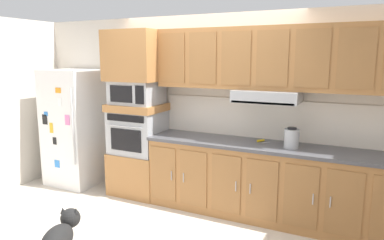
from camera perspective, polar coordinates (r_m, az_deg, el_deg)
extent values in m
plane|color=beige|center=(4.32, -3.55, -16.72)|extent=(9.60, 9.60, 0.00)
cube|color=beige|center=(4.90, 2.71, 1.90)|extent=(6.20, 0.12, 2.50)
cube|color=beige|center=(5.83, -28.39, 2.00)|extent=(0.12, 7.10, 2.50)
cube|color=white|center=(5.76, -18.27, -1.09)|extent=(0.76, 0.70, 1.76)
cylinder|color=silver|center=(5.26, -18.56, -1.04)|extent=(0.02, 0.02, 1.10)
cube|color=orange|center=(5.38, -20.65, 4.46)|extent=(0.10, 0.01, 0.07)
cube|color=pink|center=(5.33, -19.33, -0.01)|extent=(0.09, 0.01, 0.14)
cube|color=black|center=(5.59, -21.14, -3.14)|extent=(0.07, 0.01, 0.11)
cube|color=gold|center=(5.59, -21.61, -1.19)|extent=(0.06, 0.01, 0.15)
cube|color=#337FDB|center=(5.67, -20.79, -6.57)|extent=(0.09, 0.01, 0.11)
cube|color=black|center=(5.66, -22.51, 0.08)|extent=(0.09, 0.01, 0.14)
cube|color=white|center=(5.39, -20.42, 2.70)|extent=(0.07, 0.01, 0.11)
cube|color=#337FDB|center=(5.63, -22.36, 0.92)|extent=(0.07, 0.01, 0.06)
cube|color=#A8703D|center=(5.26, -8.43, -8.28)|extent=(0.74, 0.62, 0.60)
cube|color=#A8AAAF|center=(5.10, -8.61, -1.87)|extent=(0.70, 0.58, 0.60)
cube|color=black|center=(4.88, -10.57, -3.20)|extent=(0.49, 0.01, 0.30)
cube|color=black|center=(4.82, -10.68, 0.27)|extent=(0.59, 0.01, 0.09)
cylinder|color=#A8AAAF|center=(4.82, -10.81, -1.01)|extent=(0.56, 0.02, 0.02)
cube|color=#A8703D|center=(5.04, -8.71, 2.02)|extent=(0.74, 0.62, 0.10)
cube|color=#A8AAAF|center=(5.02, -8.78, 4.39)|extent=(0.64, 0.53, 0.32)
cube|color=black|center=(4.84, -11.32, 4.11)|extent=(0.35, 0.01, 0.22)
cube|color=black|center=(4.67, -8.41, 3.98)|extent=(0.13, 0.01, 0.24)
cube|color=#A8703D|center=(4.99, -8.94, 10.11)|extent=(0.74, 0.62, 0.68)
cube|color=#A8703D|center=(4.47, 12.11, -9.86)|extent=(3.02, 0.60, 0.88)
cube|color=#9A6738|center=(4.66, -4.63, -8.59)|extent=(0.36, 0.01, 0.70)
cylinder|color=#BCBCC1|center=(4.59, -3.32, -8.88)|extent=(0.01, 0.01, 0.12)
cube|color=#9A6738|center=(4.47, 0.20, -9.40)|extent=(0.36, 0.01, 0.70)
cylinder|color=#BCBCC1|center=(4.51, -1.39, -9.21)|extent=(0.01, 0.01, 0.12)
cube|color=#9A6738|center=(4.31, 5.44, -10.20)|extent=(0.36, 0.01, 0.70)
cylinder|color=#BCBCC1|center=(4.26, 7.03, -10.50)|extent=(0.01, 0.01, 0.12)
cube|color=#9A6738|center=(4.19, 11.07, -10.97)|extent=(0.36, 0.01, 0.70)
cylinder|color=#BCBCC1|center=(4.21, 9.29, -10.81)|extent=(0.01, 0.01, 0.12)
cube|color=#9A6738|center=(4.11, 17.00, -11.66)|extent=(0.36, 0.01, 0.70)
cylinder|color=#BCBCC1|center=(4.08, 18.80, -11.92)|extent=(0.01, 0.01, 0.12)
cube|color=#9A6738|center=(4.07, 23.13, -12.24)|extent=(0.36, 0.01, 0.70)
cylinder|color=#BCBCC1|center=(4.07, 21.26, -12.15)|extent=(0.01, 0.01, 0.12)
cube|color=#4C4C51|center=(4.34, 12.33, -4.13)|extent=(3.06, 0.64, 0.04)
cube|color=silver|center=(4.56, 13.33, -0.02)|extent=(3.06, 0.02, 0.50)
cube|color=#A8703D|center=(4.34, 13.27, 9.58)|extent=(3.02, 0.34, 0.74)
cube|color=#A8AAAF|center=(4.31, 11.94, 3.76)|extent=(0.76, 0.48, 0.14)
cube|color=black|center=(4.10, 11.15, 2.71)|extent=(0.72, 0.04, 0.02)
cube|color=#9A6738|center=(4.64, -3.23, 9.85)|extent=(0.36, 0.01, 0.63)
cube|color=#9A6738|center=(4.45, 1.69, 9.85)|extent=(0.36, 0.01, 0.63)
cube|color=#9A6738|center=(4.29, 7.03, 9.77)|extent=(0.36, 0.01, 0.63)
cube|color=#9A6738|center=(4.16, 12.72, 9.59)|extent=(0.36, 0.01, 0.63)
cube|color=#9A6738|center=(4.08, 18.68, 9.30)|extent=(0.36, 0.01, 0.63)
cube|color=#9A6738|center=(4.05, 24.81, 8.91)|extent=(0.36, 0.01, 0.63)
cylinder|color=yellow|center=(4.46, 10.93, -3.25)|extent=(0.09, 0.09, 0.03)
cylinder|color=silver|center=(4.37, 11.75, -3.55)|extent=(0.08, 0.10, 0.01)
cylinder|color=#A8AAAF|center=(4.21, 15.64, -2.90)|extent=(0.17, 0.17, 0.22)
cylinder|color=black|center=(4.19, 15.72, -1.30)|extent=(0.10, 0.10, 0.02)
ellipsoid|color=black|center=(3.41, -20.77, -17.57)|extent=(0.38, 0.48, 0.23)
sphere|color=black|center=(3.63, -18.88, -14.63)|extent=(0.18, 0.18, 0.18)
ellipsoid|color=black|center=(3.71, -18.32, -14.30)|extent=(0.10, 0.12, 0.06)
cone|color=black|center=(3.61, -19.98, -13.43)|extent=(0.05, 0.05, 0.06)
cone|color=black|center=(3.56, -18.06, -13.64)|extent=(0.05, 0.05, 0.06)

